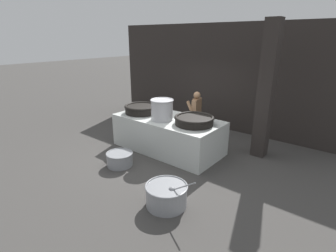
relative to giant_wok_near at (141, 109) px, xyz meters
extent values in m
plane|color=#474442|center=(0.96, 0.10, -1.09)|extent=(60.00, 60.00, 0.00)
cube|color=#2D2826|center=(0.96, 2.90, 0.70)|extent=(8.69, 0.24, 3.57)
cube|color=#2D2826|center=(3.16, 1.41, 0.70)|extent=(0.36, 0.36, 3.57)
cube|color=silver|center=(0.96, 0.10, -0.61)|extent=(3.08, 1.49, 0.95)
cylinder|color=black|center=(0.00, 0.00, -0.03)|extent=(0.95, 0.95, 0.21)
torus|color=black|center=(0.00, 0.00, 0.08)|extent=(0.98, 0.98, 0.08)
cylinder|color=black|center=(1.84, 0.10, -0.04)|extent=(1.00, 1.00, 0.18)
torus|color=black|center=(1.84, 0.10, 0.05)|extent=(1.04, 1.04, 0.08)
cylinder|color=#B7B7BC|center=(0.93, -0.13, 0.14)|extent=(0.59, 0.59, 0.55)
torus|color=#B7B7BC|center=(0.93, -0.13, 0.42)|extent=(0.64, 0.64, 0.04)
cylinder|color=#8C6647|center=(1.17, 1.19, -0.71)|extent=(0.12, 0.12, 0.76)
cylinder|color=#8C6647|center=(1.14, 1.35, -0.71)|extent=(0.12, 0.12, 0.76)
cube|color=#4C663F|center=(1.15, 1.27, -0.56)|extent=(0.22, 0.26, 0.50)
cube|color=#8C6647|center=(1.15, 1.27, -0.05)|extent=(0.23, 0.48, 0.56)
cylinder|color=#8C6647|center=(1.10, 1.02, -0.05)|extent=(0.32, 0.15, 0.52)
cylinder|color=#8C6647|center=(1.02, 1.48, -0.05)|extent=(0.32, 0.15, 0.52)
sphere|color=#8C6647|center=(1.15, 1.27, 0.35)|extent=(0.21, 0.21, 0.21)
cylinder|color=gray|center=(2.63, -2.01, -0.88)|extent=(0.79, 0.79, 0.42)
torus|color=gray|center=(2.63, -2.01, -0.67)|extent=(0.83, 0.83, 0.04)
cylinder|color=#6B9347|center=(2.63, -2.01, -0.78)|extent=(0.70, 0.70, 0.10)
sphere|color=gray|center=(2.77, -2.02, -0.70)|extent=(0.14, 0.14, 0.14)
cylinder|color=gray|center=(3.03, -2.03, -0.51)|extent=(0.54, 0.04, 0.38)
cylinder|color=gray|center=(0.64, -1.47, -0.92)|extent=(0.64, 0.64, 0.33)
torus|color=gray|center=(0.64, -1.47, -0.75)|extent=(0.68, 0.68, 0.03)
cylinder|color=orange|center=(0.64, -1.47, -0.85)|extent=(0.57, 0.57, 0.08)
cylinder|color=orange|center=(0.52, -1.60, -0.79)|extent=(0.06, 0.07, 0.04)
cylinder|color=orange|center=(0.61, -1.41, -0.79)|extent=(0.04, 0.05, 0.03)
cylinder|color=orange|center=(0.49, -1.33, -0.79)|extent=(0.05, 0.05, 0.03)
cylinder|color=orange|center=(0.66, -1.47, -0.79)|extent=(0.05, 0.06, 0.04)
cylinder|color=orange|center=(0.53, -1.42, -0.79)|extent=(0.06, 0.06, 0.04)
cylinder|color=orange|center=(0.86, -1.47, -0.78)|extent=(0.05, 0.05, 0.04)
cylinder|color=orange|center=(0.52, -1.54, -0.79)|extent=(0.04, 0.04, 0.03)
cylinder|color=orange|center=(0.65, -1.46, -0.79)|extent=(0.05, 0.05, 0.04)
cylinder|color=orange|center=(0.66, -1.49, -0.79)|extent=(0.04, 0.04, 0.03)
cylinder|color=orange|center=(0.72, -1.54, -0.78)|extent=(0.05, 0.04, 0.04)
cylinder|color=orange|center=(0.78, -1.59, -0.79)|extent=(0.05, 0.05, 0.04)
cylinder|color=orange|center=(0.52, -1.57, -0.79)|extent=(0.05, 0.05, 0.04)
cylinder|color=orange|center=(0.74, -1.49, -0.78)|extent=(0.06, 0.06, 0.04)
camera|label=1|loc=(5.39, -5.38, 2.05)|focal=28.00mm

